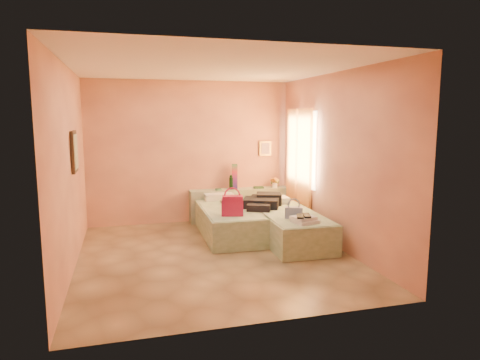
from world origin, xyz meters
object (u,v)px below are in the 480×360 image
object	(u,v)px
magenta_handbag	(232,205)
bed_right	(289,227)
flower_vase	(275,182)
green_book	(259,187)
bed_left	(228,221)
water_bottle	(231,183)
towel_stack	(305,220)
blue_handbag	(294,213)
headboard_ledge	(240,204)

from	to	relation	value
magenta_handbag	bed_right	bearing A→B (deg)	8.94
bed_right	flower_vase	size ratio (longest dim) A/B	8.06
green_book	bed_left	bearing A→B (deg)	-123.24
green_book	magenta_handbag	world-z (taller)	magenta_handbag
green_book	magenta_handbag	xyz separation A→B (m)	(-0.96, -1.59, -0.00)
magenta_handbag	bed_left	bearing A→B (deg)	95.56
water_bottle	bed_right	bearing A→B (deg)	-70.60
green_book	bed_right	bearing A→B (deg)	-81.39
bed_left	water_bottle	distance (m)	1.20
bed_right	green_book	xyz separation A→B (m)	(-0.01, 1.66, 0.42)
towel_stack	bed_left	bearing A→B (deg)	122.32
blue_handbag	bed_right	bearing A→B (deg)	98.24
water_bottle	green_book	xyz separation A→B (m)	(0.58, -0.02, -0.12)
headboard_ledge	blue_handbag	bearing A→B (deg)	-81.32
flower_vase	green_book	bearing A→B (deg)	178.41
bed_right	water_bottle	size ratio (longest dim) A/B	7.29
bed_left	green_book	distance (m)	1.40
bed_right	water_bottle	bearing A→B (deg)	110.85
headboard_ledge	water_bottle	xyz separation A→B (m)	(-0.19, -0.02, 0.46)
water_bottle	blue_handbag	distance (m)	2.13
bed_left	magenta_handbag	world-z (taller)	magenta_handbag
bed_right	flower_vase	distance (m)	1.76
green_book	magenta_handbag	distance (m)	1.86
water_bottle	blue_handbag	xyz separation A→B (m)	(0.51, -2.06, -0.20)
bed_right	magenta_handbag	xyz separation A→B (m)	(-0.98, 0.07, 0.41)
green_book	blue_handbag	xyz separation A→B (m)	(-0.07, -2.04, -0.08)
magenta_handbag	towel_stack	bearing A→B (deg)	-27.02
bed_left	towel_stack	distance (m)	1.65
bed_right	blue_handbag	distance (m)	0.52
green_book	towel_stack	xyz separation A→B (m)	(-0.02, -2.38, -0.12)
flower_vase	blue_handbag	bearing A→B (deg)	-101.58
blue_handbag	flower_vase	bearing A→B (deg)	98.72
blue_handbag	bed_left	bearing A→B (deg)	148.59
water_bottle	flower_vase	xyz separation A→B (m)	(0.92, -0.03, -0.01)
water_bottle	flower_vase	size ratio (longest dim) A/B	1.10
headboard_ledge	flower_vase	distance (m)	0.86
bed_left	green_book	world-z (taller)	green_book
bed_left	blue_handbag	world-z (taller)	blue_handbag
bed_left	magenta_handbag	size ratio (longest dim) A/B	5.69
flower_vase	blue_handbag	distance (m)	2.08
water_bottle	magenta_handbag	distance (m)	1.66
bed_right	towel_stack	bearing A→B (deg)	-91.11
headboard_ledge	blue_handbag	distance (m)	2.13
bed_left	towel_stack	world-z (taller)	towel_stack
bed_left	blue_handbag	distance (m)	1.36
green_book	blue_handbag	bearing A→B (deg)	-83.80
water_bottle	bed_left	bearing A→B (deg)	-106.76
towel_stack	flower_vase	bearing A→B (deg)	81.20
headboard_ledge	flower_vase	world-z (taller)	flower_vase
bed_left	towel_stack	xyz separation A→B (m)	(0.87, -1.37, 0.30)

